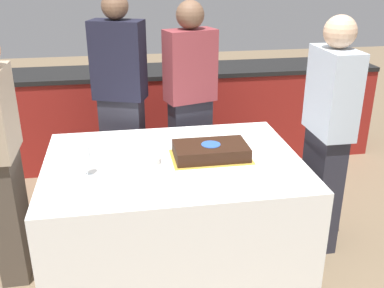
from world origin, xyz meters
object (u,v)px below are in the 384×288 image
person_cutting_cake (190,102)px  person_seated_left (1,160)px  plate_stack (142,160)px  person_seated_right (327,135)px  person_standing_back (121,102)px  cake (211,151)px  wine_glass (85,156)px

person_cutting_cake → person_seated_left: (-1.27, -0.80, -0.04)m
plate_stack → person_cutting_cake: person_cutting_cake is taller
person_seated_right → person_standing_back: 1.55m
cake → person_seated_right: (0.78, -0.00, 0.06)m
wine_glass → person_seated_left: (-0.50, 0.14, -0.05)m
cake → person_standing_back: (-0.54, 0.80, 0.10)m
person_cutting_cake → wine_glass: bearing=34.1°
person_standing_back → person_seated_right: bearing=169.3°
plate_stack → person_seated_left: (-0.83, 0.01, 0.06)m
plate_stack → person_seated_left: 0.83m
person_standing_back → plate_stack: bearing=117.7°
person_cutting_cake → person_seated_right: bearing=117.5°
plate_stack → person_seated_right: (1.22, 0.01, 0.08)m
cake → wine_glass: (-0.77, -0.14, 0.08)m
person_seated_left → plate_stack: bearing=-90.7°
plate_stack → person_standing_back: (-0.10, 0.81, 0.13)m
wine_glass → person_seated_right: 1.56m
wine_glass → person_cutting_cake: size_ratio=0.11×
cake → person_seated_right: person_seated_right is taller
cake → wine_glass: wine_glass is taller
wine_glass → person_seated_right: (1.55, 0.14, -0.03)m
cake → person_standing_back: 0.97m
cake → person_cutting_cake: person_cutting_cake is taller
person_cutting_cake → person_seated_left: bearing=15.5°
plate_stack → person_seated_left: size_ratio=0.15×
plate_stack → person_cutting_cake: size_ratio=0.15×
person_seated_left → person_seated_right: (2.05, 0.00, 0.02)m
plate_stack → person_standing_back: size_ratio=0.14×
cake → plate_stack: (-0.44, -0.01, -0.02)m
person_standing_back → person_cutting_cake: bearing=-159.5°
person_seated_right → person_seated_left: bearing=-90.0°
cake → wine_glass: bearing=-169.3°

